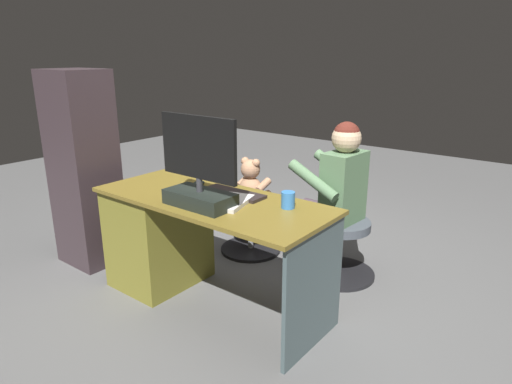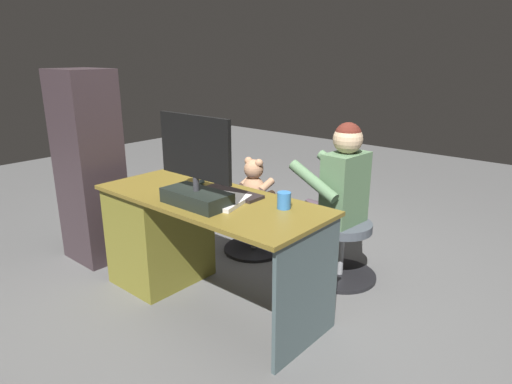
# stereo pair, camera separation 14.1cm
# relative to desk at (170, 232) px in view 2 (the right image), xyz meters

# --- Properties ---
(ground_plane) EXTENTS (10.00, 10.00, 0.00)m
(ground_plane) POSITION_rel_desk_xyz_m (-0.41, -0.43, -0.39)
(ground_plane) COLOR #575756
(desk) EXTENTS (1.53, 0.64, 0.72)m
(desk) POSITION_rel_desk_xyz_m (0.00, 0.00, 0.00)
(desk) COLOR brown
(desk) RESTS_ON ground_plane
(monitor) EXTENTS (0.55, 0.21, 0.52)m
(monitor) POSITION_rel_desk_xyz_m (-0.46, 0.14, 0.50)
(monitor) COLOR black
(monitor) RESTS_ON desk
(keyboard) EXTENTS (0.42, 0.14, 0.02)m
(keyboard) POSITION_rel_desk_xyz_m (-0.47, -0.13, 0.35)
(keyboard) COLOR black
(keyboard) RESTS_ON desk
(computer_mouse) EXTENTS (0.06, 0.10, 0.04)m
(computer_mouse) POSITION_rel_desk_xyz_m (-0.17, -0.14, 0.35)
(computer_mouse) COLOR #1F2C29
(computer_mouse) RESTS_ON desk
(cup) EXTENTS (0.08, 0.08, 0.10)m
(cup) POSITION_rel_desk_xyz_m (-0.88, -0.14, 0.38)
(cup) COLOR #3372BF
(cup) RESTS_ON desk
(tv_remote) EXTENTS (0.05, 0.15, 0.02)m
(tv_remote) POSITION_rel_desk_xyz_m (-0.20, 0.08, 0.34)
(tv_remote) COLOR black
(tv_remote) RESTS_ON desk
(notebook_binder) EXTENTS (0.29, 0.35, 0.02)m
(notebook_binder) POSITION_rel_desk_xyz_m (-0.56, 0.02, 0.35)
(notebook_binder) COLOR silver
(notebook_binder) RESTS_ON desk
(office_chair_teddy) EXTENTS (0.49, 0.49, 0.43)m
(office_chair_teddy) POSITION_rel_desk_xyz_m (-0.09, -0.78, -0.14)
(office_chair_teddy) COLOR black
(office_chair_teddy) RESTS_ON ground_plane
(teddy_bear) EXTENTS (0.25, 0.26, 0.36)m
(teddy_bear) POSITION_rel_desk_xyz_m (-0.09, -0.80, 0.20)
(teddy_bear) COLOR #A57757
(teddy_bear) RESTS_ON office_chair_teddy
(visitor_chair) EXTENTS (0.52, 0.52, 0.43)m
(visitor_chair) POSITION_rel_desk_xyz_m (-0.86, -0.85, -0.15)
(visitor_chair) COLOR black
(visitor_chair) RESTS_ON ground_plane
(person) EXTENTS (0.52, 0.50, 1.13)m
(person) POSITION_rel_desk_xyz_m (-0.79, -0.84, 0.28)
(person) COLOR #52734F
(person) RESTS_ON ground_plane
(equipment_rack) EXTENTS (0.44, 0.36, 1.46)m
(equipment_rack) POSITION_rel_desk_xyz_m (0.79, 0.11, 0.34)
(equipment_rack) COLOR #35292D
(equipment_rack) RESTS_ON ground_plane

